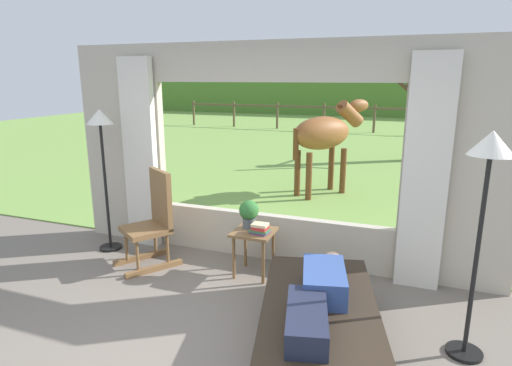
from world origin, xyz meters
TOP-DOWN VIEW (x-y plane):
  - back_wall_with_window at (0.00, 2.26)m, footprint 5.20×0.12m
  - curtain_panel_left at (-1.69, 2.12)m, footprint 0.44×0.10m
  - curtain_panel_right at (1.69, 2.12)m, footprint 0.44×0.10m
  - outdoor_pasture_lawn at (0.00, 13.16)m, footprint 36.00×21.68m
  - distant_hill_ridge at (0.00, 23.00)m, footprint 36.00×2.00m
  - recliner_sofa at (0.96, 0.68)m, footprint 1.28×1.87m
  - reclining_person at (0.96, 0.63)m, footprint 0.47×1.43m
  - rocking_chair at (-1.21, 1.63)m, footprint 0.76×0.82m
  - side_table at (-0.01, 1.76)m, footprint 0.44×0.44m
  - potted_plant at (-0.09, 1.82)m, footprint 0.22×0.22m
  - book_stack at (0.08, 1.70)m, footprint 0.21×0.17m
  - floor_lamp_left at (-2.01, 1.81)m, footprint 0.32×0.32m
  - floor_lamp_right at (2.07, 1.02)m, footprint 0.32×0.32m
  - horse at (0.02, 5.36)m, footprint 1.35×1.67m
  - pasture_tree at (1.53, 9.44)m, footprint 1.21×1.19m
  - pasture_fence_line at (0.00, 15.06)m, footprint 16.10×0.10m

SIDE VIEW (x-z plane):
  - outdoor_pasture_lawn at x=0.00m, z-range 0.00..0.02m
  - recliner_sofa at x=0.96m, z-range 0.01..0.43m
  - side_table at x=-0.01m, z-range 0.17..0.69m
  - reclining_person at x=0.96m, z-range 0.41..0.63m
  - rocking_chair at x=-1.21m, z-range -0.01..1.11m
  - book_stack at x=0.08m, z-range 0.52..0.63m
  - potted_plant at x=-0.09m, z-range 0.54..0.86m
  - pasture_fence_line at x=0.00m, z-range 0.19..1.29m
  - horse at x=0.02m, z-range 0.29..2.02m
  - curtain_panel_left at x=-1.69m, z-range 0.00..2.40m
  - curtain_panel_right at x=1.69m, z-range 0.00..2.40m
  - distant_hill_ridge at x=0.00m, z-range 0.00..2.40m
  - back_wall_with_window at x=0.00m, z-range -0.03..2.52m
  - pasture_tree at x=1.53m, z-range -0.04..2.73m
  - floor_lamp_left at x=-2.01m, z-range 0.55..2.33m
  - floor_lamp_right at x=2.07m, z-range 0.55..2.35m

